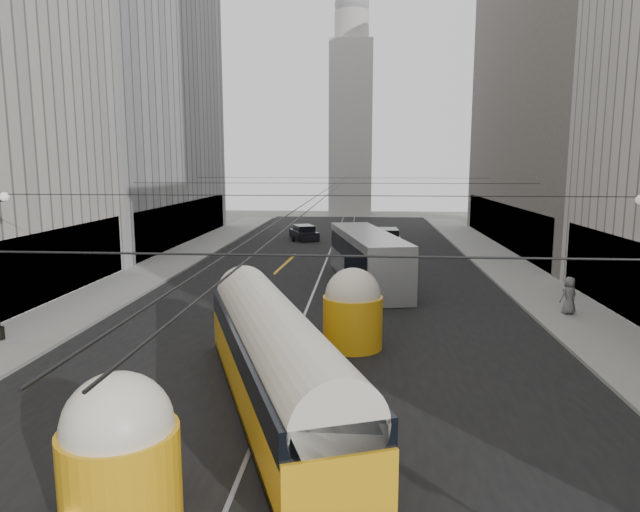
# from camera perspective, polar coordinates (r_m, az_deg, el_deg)

# --- Properties ---
(road) EXTENTS (20.00, 85.00, 0.02)m
(road) POSITION_cam_1_polar(r_m,az_deg,el_deg) (36.38, 1.13, -2.17)
(road) COLOR black
(road) RESTS_ON ground
(sidewalk_left) EXTENTS (4.00, 72.00, 0.15)m
(sidewalk_left) POSITION_cam_1_polar(r_m,az_deg,el_deg) (42.16, -15.09, -0.82)
(sidewalk_left) COLOR gray
(sidewalk_left) RESTS_ON ground
(sidewalk_right) EXTENTS (4.00, 72.00, 0.15)m
(sidewalk_right) POSITION_cam_1_polar(r_m,az_deg,el_deg) (40.97, 18.44, -1.25)
(sidewalk_right) COLOR gray
(sidewalk_right) RESTS_ON ground
(rail_left) EXTENTS (0.12, 85.00, 0.04)m
(rail_left) POSITION_cam_1_polar(r_m,az_deg,el_deg) (36.43, -0.05, -2.15)
(rail_left) COLOR gray
(rail_left) RESTS_ON ground
(rail_right) EXTENTS (0.12, 85.00, 0.04)m
(rail_right) POSITION_cam_1_polar(r_m,az_deg,el_deg) (36.34, 2.31, -2.19)
(rail_right) COLOR gray
(rail_right) RESTS_ON ground
(building_left_far) EXTENTS (12.60, 28.60, 28.60)m
(building_left_far) POSITION_cam_1_polar(r_m,az_deg,el_deg) (56.12, -19.50, 15.99)
(building_left_far) COLOR #999999
(building_left_far) RESTS_ON ground
(building_right_far) EXTENTS (12.60, 32.60, 32.60)m
(building_right_far) POSITION_cam_1_polar(r_m,az_deg,el_deg) (54.93, 24.72, 17.96)
(building_right_far) COLOR #514C47
(building_right_far) RESTS_ON ground
(distant_tower) EXTENTS (6.00, 6.00, 31.36)m
(distant_tower) POSITION_cam_1_polar(r_m,az_deg,el_deg) (83.50, 3.13, 14.52)
(distant_tower) COLOR #B2AFA8
(distant_tower) RESTS_ON ground
(catenary) EXTENTS (25.00, 72.00, 0.23)m
(catenary) POSITION_cam_1_polar(r_m,az_deg,el_deg) (34.68, 1.26, 7.07)
(catenary) COLOR black
(catenary) RESTS_ON ground
(streetcar) EXTENTS (6.64, 14.03, 3.23)m
(streetcar) POSITION_cam_1_polar(r_m,az_deg,el_deg) (16.97, -4.53, -10.01)
(streetcar) COLOR gold
(streetcar) RESTS_ON ground
(city_bus) EXTENTS (5.00, 12.64, 3.12)m
(city_bus) POSITION_cam_1_polar(r_m,az_deg,el_deg) (34.29, 4.74, 0.00)
(city_bus) COLOR #AEB1B3
(city_bus) RESTS_ON ground
(sedan_white_far) EXTENTS (2.28, 5.11, 1.59)m
(sedan_white_far) POSITION_cam_1_polar(r_m,az_deg,el_deg) (50.24, 6.72, 1.75)
(sedan_white_far) COLOR white
(sedan_white_far) RESTS_ON ground
(sedan_dark_far) EXTENTS (3.31, 4.78, 1.40)m
(sedan_dark_far) POSITION_cam_1_polar(r_m,az_deg,el_deg) (54.63, -1.62, 2.31)
(sedan_dark_far) COLOR black
(sedan_dark_far) RESTS_ON ground
(pedestrian_sidewalk_right) EXTENTS (1.01, 0.84, 1.78)m
(pedestrian_sidewalk_right) POSITION_cam_1_polar(r_m,az_deg,el_deg) (29.35, 23.64, -3.63)
(pedestrian_sidewalk_right) COLOR slate
(pedestrian_sidewalk_right) RESTS_ON sidewalk_right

